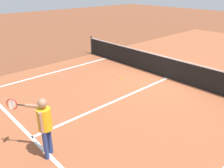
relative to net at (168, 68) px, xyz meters
The scene contains 7 objects.
ground_plane 0.49m from the net, ahead, with size 60.00×60.00×0.00m, color brown.
court_surface_inbounds 0.49m from the net, ahead, with size 10.62×24.40×0.00m, color #9E5433.
line_service_near 6.42m from the net, 90.00° to the right, with size 8.22×0.10×0.01m, color white.
line_center_service 3.24m from the net, 90.00° to the right, with size 0.10×6.40×0.01m, color white.
net is the anchor object (origin of this frame).
player_near 6.49m from the net, 81.60° to the right, with size 1.07×0.66×1.56m.
tennis_ball_near_net 2.17m from the net, 128.25° to the right, with size 0.07×0.07×0.07m, color #CCE033.
Camera 1 is at (5.31, -8.31, 3.86)m, focal length 36.87 mm.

